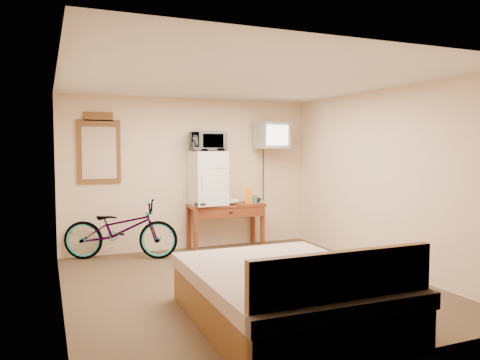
{
  "coord_description": "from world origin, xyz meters",
  "views": [
    {
      "loc": [
        -2.23,
        -5.21,
        1.69
      ],
      "look_at": [
        0.23,
        0.69,
        1.24
      ],
      "focal_mm": 35.0,
      "sensor_mm": 36.0,
      "label": 1
    }
  ],
  "objects_px": {
    "microwave": "(208,141)",
    "crt_television": "(272,135)",
    "wall_mirror": "(99,149)",
    "bicycle": "(121,229)",
    "blue_cup": "(255,199)",
    "desk": "(227,212)",
    "bed": "(288,295)",
    "mini_fridge": "(208,178)"
  },
  "relations": [
    {
      "from": "crt_television",
      "to": "wall_mirror",
      "type": "height_order",
      "value": "wall_mirror"
    },
    {
      "from": "mini_fridge",
      "to": "blue_cup",
      "type": "bearing_deg",
      "value": -3.38
    },
    {
      "from": "crt_television",
      "to": "bicycle",
      "type": "relative_size",
      "value": 0.36
    },
    {
      "from": "mini_fridge",
      "to": "bed",
      "type": "height_order",
      "value": "mini_fridge"
    },
    {
      "from": "crt_television",
      "to": "wall_mirror",
      "type": "relative_size",
      "value": 0.56
    },
    {
      "from": "mini_fridge",
      "to": "microwave",
      "type": "bearing_deg",
      "value": 56.25
    },
    {
      "from": "crt_television",
      "to": "microwave",
      "type": "bearing_deg",
      "value": 179.14
    },
    {
      "from": "desk",
      "to": "bed",
      "type": "distance_m",
      "value": 3.45
    },
    {
      "from": "microwave",
      "to": "wall_mirror",
      "type": "bearing_deg",
      "value": -177.22
    },
    {
      "from": "wall_mirror",
      "to": "bicycle",
      "type": "distance_m",
      "value": 1.29
    },
    {
      "from": "desk",
      "to": "blue_cup",
      "type": "xyz_separation_m",
      "value": [
        0.51,
        -0.01,
        0.19
      ]
    },
    {
      "from": "bicycle",
      "to": "bed",
      "type": "bearing_deg",
      "value": -141.09
    },
    {
      "from": "mini_fridge",
      "to": "microwave",
      "type": "relative_size",
      "value": 1.52
    },
    {
      "from": "desk",
      "to": "bicycle",
      "type": "xyz_separation_m",
      "value": [
        -1.74,
        -0.05,
        -0.17
      ]
    },
    {
      "from": "mini_fridge",
      "to": "blue_cup",
      "type": "height_order",
      "value": "mini_fridge"
    },
    {
      "from": "mini_fridge",
      "to": "microwave",
      "type": "height_order",
      "value": "microwave"
    },
    {
      "from": "microwave",
      "to": "blue_cup",
      "type": "relative_size",
      "value": 4.54
    },
    {
      "from": "desk",
      "to": "microwave",
      "type": "bearing_deg",
      "value": 173.34
    },
    {
      "from": "desk",
      "to": "blue_cup",
      "type": "relative_size",
      "value": 10.3
    },
    {
      "from": "desk",
      "to": "crt_television",
      "type": "distance_m",
      "value": 1.53
    },
    {
      "from": "microwave",
      "to": "blue_cup",
      "type": "bearing_deg",
      "value": 7.32
    },
    {
      "from": "mini_fridge",
      "to": "bicycle",
      "type": "relative_size",
      "value": 0.51
    },
    {
      "from": "wall_mirror",
      "to": "bicycle",
      "type": "relative_size",
      "value": 0.64
    },
    {
      "from": "mini_fridge",
      "to": "bicycle",
      "type": "bearing_deg",
      "value": -176.44
    },
    {
      "from": "crt_television",
      "to": "bed",
      "type": "height_order",
      "value": "crt_television"
    },
    {
      "from": "mini_fridge",
      "to": "blue_cup",
      "type": "relative_size",
      "value": 6.91
    },
    {
      "from": "crt_television",
      "to": "bed",
      "type": "distance_m",
      "value": 4.04
    },
    {
      "from": "mini_fridge",
      "to": "wall_mirror",
      "type": "height_order",
      "value": "wall_mirror"
    },
    {
      "from": "wall_mirror",
      "to": "bicycle",
      "type": "xyz_separation_m",
      "value": [
        0.26,
        -0.32,
        -1.22
      ]
    },
    {
      "from": "bed",
      "to": "crt_television",
      "type": "bearing_deg",
      "value": 65.98
    },
    {
      "from": "microwave",
      "to": "crt_television",
      "type": "height_order",
      "value": "crt_television"
    },
    {
      "from": "microwave",
      "to": "bed",
      "type": "relative_size",
      "value": 0.26
    },
    {
      "from": "desk",
      "to": "wall_mirror",
      "type": "bearing_deg",
      "value": 172.28
    },
    {
      "from": "microwave",
      "to": "bicycle",
      "type": "bearing_deg",
      "value": -165.74
    },
    {
      "from": "crt_television",
      "to": "bed",
      "type": "xyz_separation_m",
      "value": [
        -1.51,
        -3.39,
        -1.6
      ]
    },
    {
      "from": "microwave",
      "to": "bed",
      "type": "xyz_separation_m",
      "value": [
        -0.36,
        -3.4,
        -1.5
      ]
    },
    {
      "from": "crt_television",
      "to": "wall_mirror",
      "type": "xyz_separation_m",
      "value": [
        -2.84,
        0.25,
        -0.23
      ]
    },
    {
      "from": "desk",
      "to": "bicycle",
      "type": "bearing_deg",
      "value": -178.27
    },
    {
      "from": "microwave",
      "to": "wall_mirror",
      "type": "distance_m",
      "value": 1.71
    },
    {
      "from": "bicycle",
      "to": "bed",
      "type": "relative_size",
      "value": 0.77
    },
    {
      "from": "crt_television",
      "to": "bicycle",
      "type": "bearing_deg",
      "value": -178.41
    },
    {
      "from": "microwave",
      "to": "bicycle",
      "type": "xyz_separation_m",
      "value": [
        -1.43,
        -0.09,
        -1.34
      ]
    }
  ]
}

